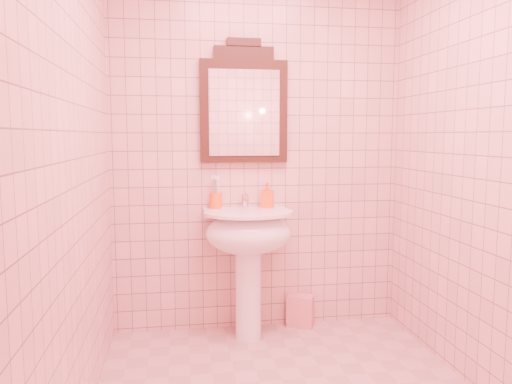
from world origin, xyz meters
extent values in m
cube|color=tan|center=(0.00, 1.10, 1.25)|extent=(2.00, 0.02, 2.50)
cylinder|color=white|center=(-0.10, 0.88, 0.35)|extent=(0.17, 0.17, 0.70)
ellipsoid|color=white|center=(-0.10, 0.86, 0.72)|extent=(0.56, 0.46, 0.28)
cube|color=white|center=(-0.10, 1.03, 0.83)|extent=(0.56, 0.15, 0.05)
cylinder|color=white|center=(-0.10, 0.86, 0.85)|extent=(0.58, 0.58, 0.02)
cylinder|color=white|center=(-0.10, 1.03, 0.91)|extent=(0.04, 0.04, 0.09)
cylinder|color=white|center=(-0.10, 0.97, 0.94)|extent=(0.02, 0.10, 0.02)
cylinder|color=white|center=(-0.10, 0.92, 0.93)|extent=(0.02, 0.02, 0.04)
cube|color=white|center=(-0.10, 1.04, 0.96)|extent=(0.02, 0.07, 0.01)
cube|color=black|center=(-0.10, 1.08, 1.52)|extent=(0.59, 0.05, 0.69)
cube|color=black|center=(-0.10, 1.08, 1.90)|extent=(0.40, 0.05, 0.09)
cube|color=black|center=(-0.10, 1.08, 1.97)|extent=(0.23, 0.05, 0.06)
cube|color=white|center=(-0.10, 1.05, 1.51)|extent=(0.48, 0.01, 0.57)
cylinder|color=#E55113|center=(-0.30, 1.03, 0.92)|extent=(0.09, 0.09, 0.11)
cylinder|color=silver|center=(-0.28, 1.03, 0.96)|extent=(0.01, 0.01, 0.20)
cylinder|color=#338CD8|center=(-0.30, 1.05, 0.96)|extent=(0.01, 0.01, 0.20)
cylinder|color=#E5334C|center=(-0.32, 1.03, 0.96)|extent=(0.01, 0.01, 0.20)
cylinder|color=#3FBF59|center=(-0.30, 1.01, 0.96)|extent=(0.01, 0.01, 0.20)
imported|color=#E95313|center=(0.05, 1.02, 0.95)|extent=(0.10, 0.10, 0.17)
cube|color=pink|center=(0.30, 1.04, 0.11)|extent=(0.21, 0.18, 0.22)
camera|label=1|loc=(-0.56, -2.31, 1.35)|focal=35.00mm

